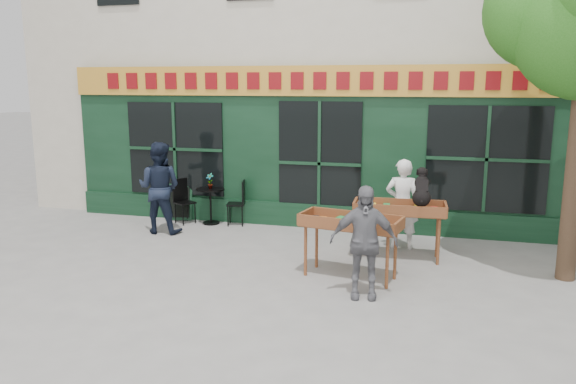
# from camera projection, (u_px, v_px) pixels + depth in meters

# --- Properties ---
(ground) EXTENTS (80.00, 80.00, 0.00)m
(ground) POSITION_uv_depth(u_px,v_px,m) (290.00, 262.00, 9.45)
(ground) COLOR slate
(ground) RESTS_ON ground
(building) EXTENTS (14.00, 7.26, 10.00)m
(building) POSITION_uv_depth(u_px,v_px,m) (351.00, 2.00, 14.15)
(building) COLOR beige
(building) RESTS_ON ground
(book_cart_center) EXTENTS (1.53, 0.70, 0.99)m
(book_cart_center) POSITION_uv_depth(u_px,v_px,m) (399.00, 212.00, 9.47)
(book_cart_center) COLOR brown
(book_cart_center) RESTS_ON ground
(dog) EXTENTS (0.37, 0.62, 0.60)m
(dog) POSITION_uv_depth(u_px,v_px,m) (422.00, 186.00, 9.25)
(dog) COLOR black
(dog) RESTS_ON book_cart_center
(woman) EXTENTS (0.62, 0.42, 1.64)m
(woman) POSITION_uv_depth(u_px,v_px,m) (402.00, 204.00, 10.09)
(woman) COLOR white
(woman) RESTS_ON ground
(book_cart_right) EXTENTS (1.59, 0.89, 0.99)m
(book_cart_right) POSITION_uv_depth(u_px,v_px,m) (351.00, 226.00, 8.54)
(book_cart_right) COLOR brown
(book_cart_right) RESTS_ON ground
(man_right) EXTENTS (0.99, 0.54, 1.60)m
(man_right) POSITION_uv_depth(u_px,v_px,m) (364.00, 242.00, 7.75)
(man_right) COLOR slate
(man_right) RESTS_ON ground
(bistro_table) EXTENTS (0.60, 0.60, 0.76)m
(bistro_table) POSITION_uv_depth(u_px,v_px,m) (210.00, 199.00, 11.88)
(bistro_table) COLOR black
(bistro_table) RESTS_ON ground
(bistro_chair_left) EXTENTS (0.50, 0.50, 0.95)m
(bistro_chair_left) POSITION_uv_depth(u_px,v_px,m) (182.00, 197.00, 11.99)
(bistro_chair_left) COLOR black
(bistro_chair_left) RESTS_ON ground
(bistro_chair_right) EXTENTS (0.44, 0.43, 0.95)m
(bistro_chair_right) POSITION_uv_depth(u_px,v_px,m) (240.00, 199.00, 11.78)
(bistro_chair_right) COLOR black
(bistro_chair_right) RESTS_ON ground
(potted_plant) EXTENTS (0.20, 0.16, 0.33)m
(potted_plant) POSITION_uv_depth(u_px,v_px,m) (210.00, 181.00, 11.81)
(potted_plant) COLOR gray
(potted_plant) RESTS_ON bistro_table
(man_left) EXTENTS (0.92, 0.74, 1.83)m
(man_left) POSITION_uv_depth(u_px,v_px,m) (159.00, 188.00, 11.14)
(man_left) COLOR black
(man_left) RESTS_ON ground
(chalkboard) EXTENTS (0.58, 0.29, 0.79)m
(chalkboard) POSITION_uv_depth(u_px,v_px,m) (179.00, 202.00, 12.25)
(chalkboard) COLOR black
(chalkboard) RESTS_ON ground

